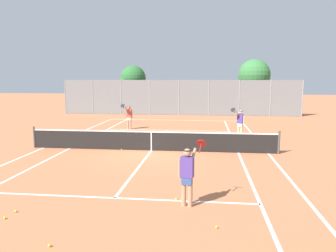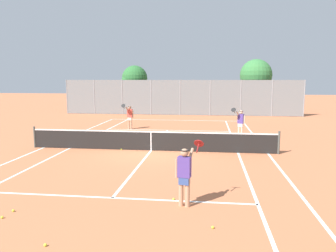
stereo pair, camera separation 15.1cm
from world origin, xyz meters
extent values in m
plane|color=#C67047|center=(0.00, 0.00, 0.00)|extent=(120.00, 120.00, 0.00)
cube|color=white|center=(0.00, 11.90, 0.00)|extent=(11.00, 0.10, 0.01)
cube|color=white|center=(-5.50, 0.00, 0.00)|extent=(0.10, 23.80, 0.01)
cube|color=white|center=(5.50, 0.00, 0.00)|extent=(0.10, 23.80, 0.01)
cube|color=white|center=(-4.13, 0.00, 0.00)|extent=(0.10, 23.80, 0.01)
cube|color=white|center=(4.13, 0.00, 0.00)|extent=(0.10, 23.80, 0.01)
cube|color=white|center=(0.00, -6.40, 0.00)|extent=(8.26, 0.10, 0.01)
cube|color=white|center=(0.00, 6.40, 0.00)|extent=(8.26, 0.10, 0.01)
cube|color=white|center=(0.00, 0.00, 0.00)|extent=(0.10, 12.80, 0.01)
cylinder|color=#474C47|center=(-5.95, 0.00, 0.53)|extent=(0.10, 0.10, 1.07)
cylinder|color=#474C47|center=(5.95, 0.00, 0.53)|extent=(0.10, 0.10, 1.07)
cube|color=black|center=(0.00, 0.00, 0.46)|extent=(11.90, 0.02, 0.89)
cube|color=white|center=(0.00, 0.00, 0.92)|extent=(11.90, 0.03, 0.06)
cube|color=white|center=(0.00, 0.00, 0.44)|extent=(0.05, 0.03, 0.89)
cylinder|color=tan|center=(2.03, -6.75, 0.41)|extent=(0.13, 0.13, 0.82)
cylinder|color=tan|center=(2.21, -6.79, 0.41)|extent=(0.13, 0.13, 0.82)
cube|color=#334C8C|center=(2.12, -6.77, 0.74)|extent=(0.31, 0.23, 0.24)
cube|color=#4C388C|center=(2.12, -6.77, 1.10)|extent=(0.37, 0.27, 0.56)
sphere|color=tan|center=(2.12, -6.77, 1.49)|extent=(0.22, 0.22, 0.22)
cylinder|color=black|center=(2.12, -6.77, 1.56)|extent=(0.23, 0.23, 0.02)
cylinder|color=tan|center=(1.90, -6.72, 1.04)|extent=(0.08, 0.08, 0.52)
cylinder|color=tan|center=(2.27, -6.66, 1.39)|extent=(0.17, 0.46, 0.35)
cylinder|color=maroon|center=(2.46, -6.43, 1.55)|extent=(0.08, 0.25, 0.22)
cylinder|color=maroon|center=(2.48, -6.31, 1.66)|extent=(0.32, 0.25, 0.23)
cylinder|color=tan|center=(-2.56, 6.56, 0.41)|extent=(0.13, 0.13, 0.82)
cylinder|color=tan|center=(-2.73, 6.58, 0.41)|extent=(0.13, 0.13, 0.82)
cube|color=beige|center=(-2.64, 6.57, 0.74)|extent=(0.30, 0.21, 0.24)
cube|color=#D84C3F|center=(-2.64, 6.57, 1.10)|extent=(0.36, 0.24, 0.56)
sphere|color=tan|center=(-2.64, 6.57, 1.49)|extent=(0.22, 0.22, 0.22)
cylinder|color=black|center=(-2.64, 6.57, 1.56)|extent=(0.23, 0.23, 0.02)
cylinder|color=tan|center=(-2.43, 6.54, 1.04)|extent=(0.08, 0.08, 0.52)
cylinder|color=tan|center=(-2.79, 6.45, 1.39)|extent=(0.14, 0.46, 0.35)
cylinder|color=black|center=(-2.95, 6.21, 1.55)|extent=(0.06, 0.25, 0.22)
cylinder|color=black|center=(-2.97, 6.09, 1.66)|extent=(0.30, 0.23, 0.23)
cylinder|color=beige|center=(4.70, 4.29, 0.41)|extent=(0.13, 0.13, 0.82)
cylinder|color=beige|center=(4.54, 4.37, 0.41)|extent=(0.13, 0.13, 0.82)
cube|color=white|center=(4.62, 4.33, 0.74)|extent=(0.33, 0.29, 0.24)
cube|color=#4C388C|center=(4.62, 4.33, 1.10)|extent=(0.39, 0.33, 0.56)
sphere|color=beige|center=(4.62, 4.33, 1.49)|extent=(0.22, 0.22, 0.22)
cylinder|color=black|center=(4.62, 4.33, 1.56)|extent=(0.23, 0.23, 0.02)
cylinder|color=beige|center=(4.82, 4.24, 1.04)|extent=(0.08, 0.08, 0.52)
cylinder|color=beige|center=(4.44, 4.27, 1.39)|extent=(0.27, 0.44, 0.35)
cylinder|color=black|center=(4.21, 4.09, 1.55)|extent=(0.14, 0.24, 0.22)
cylinder|color=black|center=(4.15, 3.98, 1.66)|extent=(0.34, 0.30, 0.23)
sphere|color=#D1DB33|center=(1.78, -6.35, 0.03)|extent=(0.07, 0.07, 0.07)
sphere|color=#D1DB33|center=(-0.57, -9.28, 0.03)|extent=(0.07, 0.07, 0.07)
sphere|color=#D1DB33|center=(-1.46, -0.05, 0.03)|extent=(0.07, 0.07, 0.07)
sphere|color=#D1DB33|center=(2.88, -8.03, 0.03)|extent=(0.07, 0.07, 0.07)
sphere|color=#D1DB33|center=(-2.27, -7.70, 0.03)|extent=(0.07, 0.07, 0.07)
sphere|color=#D1DB33|center=(-2.30, -8.12, 0.03)|extent=(0.07, 0.07, 0.07)
cylinder|color=gray|center=(-11.34, 15.91, 1.68)|extent=(0.08, 0.08, 3.36)
cylinder|color=gray|center=(-8.51, 15.91, 1.68)|extent=(0.08, 0.08, 3.36)
cylinder|color=gray|center=(-5.67, 15.91, 1.68)|extent=(0.08, 0.08, 3.36)
cylinder|color=gray|center=(-2.84, 15.91, 1.68)|extent=(0.08, 0.08, 3.36)
cylinder|color=gray|center=(0.00, 15.91, 1.68)|extent=(0.08, 0.08, 3.36)
cylinder|color=gray|center=(2.84, 15.91, 1.68)|extent=(0.08, 0.08, 3.36)
cylinder|color=gray|center=(5.67, 15.91, 1.68)|extent=(0.08, 0.08, 3.36)
cylinder|color=gray|center=(8.51, 15.91, 1.68)|extent=(0.08, 0.08, 3.36)
cylinder|color=gray|center=(11.34, 15.91, 1.68)|extent=(0.08, 0.08, 3.36)
cube|color=slate|center=(0.00, 15.91, 1.68)|extent=(22.69, 0.02, 3.32)
cylinder|color=brown|center=(-5.13, 19.04, 1.28)|extent=(0.26, 0.26, 2.57)
sphere|color=#2D6B33|center=(-5.13, 19.04, 3.51)|extent=(2.69, 2.69, 2.69)
sphere|color=#2D6B33|center=(-5.62, 18.65, 3.17)|extent=(1.65, 1.65, 1.65)
cylinder|color=brown|center=(7.39, 19.05, 1.35)|extent=(0.31, 0.31, 2.69)
sphere|color=#387A3D|center=(7.39, 19.05, 3.82)|extent=(3.21, 3.21, 3.21)
sphere|color=#387A3D|center=(7.12, 19.33, 3.42)|extent=(1.87, 1.87, 1.87)
camera|label=1|loc=(2.59, -15.27, 3.43)|focal=35.00mm
camera|label=2|loc=(2.74, -15.25, 3.43)|focal=35.00mm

